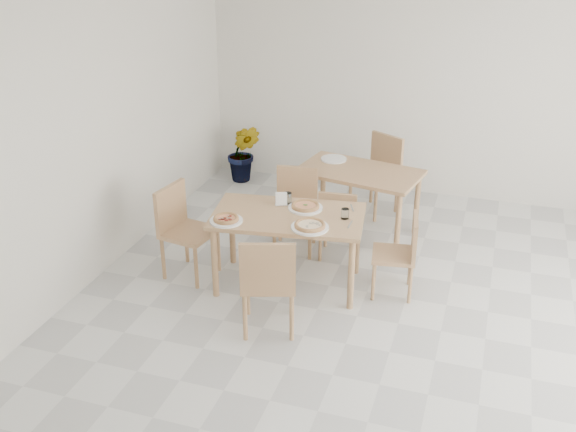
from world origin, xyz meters
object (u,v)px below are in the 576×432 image
(chair_south, at_px, (268,279))
(chair_west, at_px, (182,225))
(second_table, at_px, (359,179))
(pizza_margherita, at_px, (305,206))
(plate_margherita, at_px, (305,208))
(chair_back_n, at_px, (380,168))
(chair_back_s, at_px, (338,219))
(napkin_holder, at_px, (281,200))
(potted_plant, at_px, (244,153))
(plate_pepperoni, at_px, (226,221))
(pizza_mushroom, at_px, (310,225))
(tumbler_a, at_px, (287,198))
(main_table, at_px, (288,223))
(chair_north, at_px, (296,203))
(tumbler_b, at_px, (345,214))
(plate_empty, at_px, (334,159))
(plate_mushroom, at_px, (310,227))
(pizza_pepperoni, at_px, (226,218))
(chair_east, at_px, (402,250))

(chair_south, bearing_deg, chair_west, -49.73)
(second_table, bearing_deg, pizza_margherita, -92.83)
(plate_margherita, distance_m, chair_back_n, 1.88)
(chair_back_s, relative_size, chair_back_n, 0.85)
(napkin_holder, bearing_deg, potted_plant, 97.79)
(plate_pepperoni, distance_m, pizza_mushroom, 0.77)
(pizza_mushroom, distance_m, tumbler_a, 0.59)
(plate_margherita, bearing_deg, tumbler_a, 159.96)
(main_table, height_order, chair_north, chair_north)
(main_table, xyz_separation_m, napkin_holder, (-0.12, 0.17, 0.15))
(tumbler_b, distance_m, chair_back_n, 1.94)
(main_table, bearing_deg, chair_back_s, 54.86)
(chair_west, bearing_deg, tumbler_b, -73.74)
(plate_pepperoni, relative_size, plate_empty, 1.04)
(pizza_mushroom, distance_m, second_table, 1.54)
(chair_west, relative_size, chair_back_n, 1.00)
(main_table, distance_m, plate_pepperoni, 0.59)
(plate_mushroom, xyz_separation_m, second_table, (0.12, 1.53, -0.11))
(second_table, bearing_deg, plate_pepperoni, -107.65)
(plate_margherita, xyz_separation_m, potted_plant, (-1.50, 2.19, -0.37))
(pizza_margherita, bearing_deg, tumbler_b, -13.14)
(main_table, bearing_deg, pizza_margherita, 47.58)
(tumbler_b, bearing_deg, chair_south, -115.51)
(napkin_holder, bearing_deg, plate_mushroom, -65.84)
(tumbler_b, height_order, chair_back_n, chair_back_n)
(chair_north, bearing_deg, chair_south, -90.17)
(chair_north, distance_m, plate_margherita, 0.72)
(plate_pepperoni, bearing_deg, chair_back_n, 67.07)
(plate_margherita, xyz_separation_m, tumbler_b, (0.41, -0.10, 0.04))
(pizza_pepperoni, relative_size, napkin_holder, 1.82)
(plate_pepperoni, height_order, tumbler_b, tumbler_b)
(napkin_holder, xyz_separation_m, plate_empty, (0.16, 1.38, -0.06))
(main_table, height_order, chair_back_s, chair_back_s)
(pizza_margherita, distance_m, potted_plant, 2.68)
(chair_west, relative_size, pizza_margherita, 2.86)
(chair_south, bearing_deg, potted_plant, -82.93)
(chair_west, relative_size, plate_margherita, 2.80)
(chair_north, height_order, chair_back_n, chair_back_n)
(main_table, relative_size, chair_back_s, 1.93)
(main_table, relative_size, chair_west, 1.64)
(second_table, relative_size, potted_plant, 1.80)
(chair_west, bearing_deg, chair_back_n, -26.79)
(plate_margherita, relative_size, plate_mushroom, 0.97)
(main_table, distance_m, pizza_pepperoni, 0.60)
(chair_north, xyz_separation_m, chair_east, (1.23, -0.61, -0.05))
(chair_south, height_order, second_table, chair_south)
(chair_east, xyz_separation_m, pizza_mushroom, (-0.79, -0.39, 0.32))
(pizza_margherita, distance_m, pizza_mushroom, 0.42)
(pizza_mushroom, bearing_deg, chair_back_n, 84.42)
(main_table, xyz_separation_m, pizza_margherita, (0.12, 0.17, 0.12))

